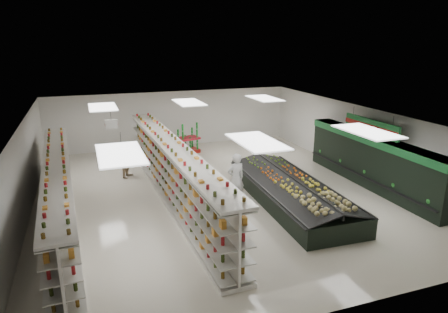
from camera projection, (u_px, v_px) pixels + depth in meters
name	position (u px, v px, depth m)	size (l,w,h in m)	color
floor	(216.00, 193.00, 16.48)	(16.00, 16.00, 0.00)	beige
ceiling	(215.00, 116.00, 15.56)	(14.00, 16.00, 0.02)	white
wall_back	(172.00, 119.00, 23.25)	(14.00, 0.02, 3.20)	white
wall_front	(329.00, 253.00, 8.80)	(14.00, 0.02, 3.20)	white
wall_left	(23.00, 175.00, 13.78)	(0.02, 16.00, 3.20)	white
wall_right	(360.00, 141.00, 18.26)	(0.02, 16.00, 3.20)	white
produce_wall_case	(373.00, 159.00, 16.86)	(0.93, 8.00, 2.20)	black
aisle_sign_near	(121.00, 149.00, 12.67)	(0.52, 0.06, 0.75)	white
aisle_sign_far	(111.00, 124.00, 16.28)	(0.52, 0.06, 0.75)	white
hortifruti_banner	(371.00, 127.00, 16.37)	(0.12, 3.20, 0.95)	#1D7033
gondola_left	(60.00, 195.00, 13.79)	(1.43, 11.82, 2.04)	white
gondola_center	(173.00, 174.00, 15.56)	(1.40, 13.08, 2.26)	white
produce_island	(291.00, 190.00, 15.41)	(2.86, 7.22, 1.06)	black
soda_endcap	(188.00, 139.00, 22.02)	(1.37, 1.09, 1.56)	#AB1A13
shopper_main	(236.00, 178.00, 15.23)	(0.72, 0.47, 1.98)	silver
shopper_background	(128.00, 159.00, 18.16)	(0.81, 0.50, 1.66)	#93865A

